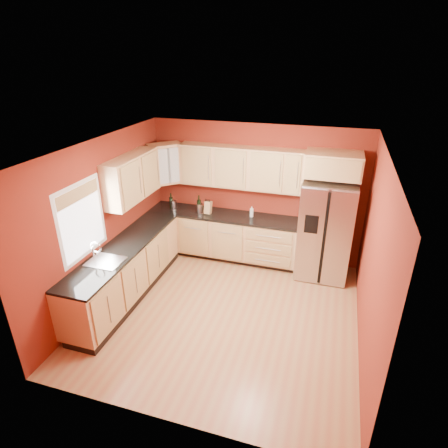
{
  "coord_description": "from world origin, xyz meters",
  "views": [
    {
      "loc": [
        1.38,
        -4.55,
        3.75
      ],
      "look_at": [
        -0.29,
        0.9,
        1.1
      ],
      "focal_mm": 30.0,
      "sensor_mm": 36.0,
      "label": 1
    }
  ],
  "objects_px": {
    "refrigerator": "(325,230)",
    "knife_block": "(208,207)",
    "soap_dispenser": "(252,212)",
    "canister_left": "(174,205)",
    "wine_bottle_a": "(171,201)"
  },
  "relations": [
    {
      "from": "refrigerator",
      "to": "knife_block",
      "type": "distance_m",
      "value": 2.19
    },
    {
      "from": "refrigerator",
      "to": "wine_bottle_a",
      "type": "height_order",
      "value": "refrigerator"
    },
    {
      "from": "refrigerator",
      "to": "canister_left",
      "type": "relative_size",
      "value": 10.2
    },
    {
      "from": "canister_left",
      "to": "knife_block",
      "type": "relative_size",
      "value": 0.73
    },
    {
      "from": "wine_bottle_a",
      "to": "knife_block",
      "type": "height_order",
      "value": "wine_bottle_a"
    },
    {
      "from": "knife_block",
      "to": "soap_dispenser",
      "type": "height_order",
      "value": "knife_block"
    },
    {
      "from": "refrigerator",
      "to": "soap_dispenser",
      "type": "bearing_deg",
      "value": 175.04
    },
    {
      "from": "canister_left",
      "to": "knife_block",
      "type": "height_order",
      "value": "knife_block"
    },
    {
      "from": "canister_left",
      "to": "soap_dispenser",
      "type": "xyz_separation_m",
      "value": [
        1.54,
        0.09,
        0.01
      ]
    },
    {
      "from": "refrigerator",
      "to": "knife_block",
      "type": "xyz_separation_m",
      "value": [
        -2.18,
        0.03,
        0.15
      ]
    },
    {
      "from": "soap_dispenser",
      "to": "refrigerator",
      "type": "bearing_deg",
      "value": -4.96
    },
    {
      "from": "canister_left",
      "to": "wine_bottle_a",
      "type": "relative_size",
      "value": 0.55
    },
    {
      "from": "canister_left",
      "to": "knife_block",
      "type": "xyz_separation_m",
      "value": [
        0.71,
        -0.0,
        0.03
      ]
    },
    {
      "from": "canister_left",
      "to": "soap_dispenser",
      "type": "distance_m",
      "value": 1.55
    },
    {
      "from": "refrigerator",
      "to": "wine_bottle_a",
      "type": "relative_size",
      "value": 5.6
    }
  ]
}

